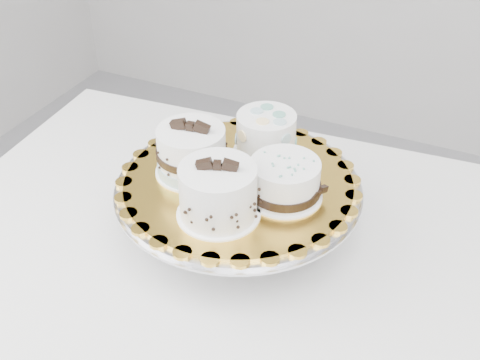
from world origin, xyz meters
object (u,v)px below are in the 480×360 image
at_px(cake_stand, 238,199).
at_px(table, 251,279).
at_px(cake_board, 238,181).
at_px(cake_ribbon, 285,181).
at_px(cake_dots, 266,134).
at_px(cake_banded, 192,153).
at_px(cake_swirl, 218,193).

bearing_deg(cake_stand, table, -14.82).
distance_m(cake_board, cake_ribbon, 0.09).
bearing_deg(cake_board, table, -14.82).
relative_size(table, cake_dots, 9.64).
relative_size(cake_banded, cake_dots, 1.02).
distance_m(cake_swirl, cake_dots, 0.18).
bearing_deg(cake_swirl, cake_dots, 70.78).
xyz_separation_m(cake_stand, cake_banded, (-0.08, -0.01, 0.07)).
distance_m(cake_stand, cake_ribbon, 0.11).
xyz_separation_m(cake_stand, cake_dots, (0.01, 0.09, 0.08)).
height_order(cake_board, cake_swirl, cake_swirl).
distance_m(table, cake_board, 0.20).
bearing_deg(cake_banded, cake_swirl, -51.03).
height_order(cake_stand, cake_banded, cake_banded).
relative_size(cake_stand, cake_board, 1.09).
bearing_deg(cake_swirl, cake_ribbon, 29.17).
distance_m(cake_swirl, cake_banded, 0.12).
bearing_deg(table, cake_stand, 161.08).
bearing_deg(cake_swirl, cake_stand, 76.45).
relative_size(cake_banded, cake_ribbon, 0.92).
relative_size(cake_swirl, cake_dots, 1.19).
xyz_separation_m(cake_banded, cake_dots, (0.08, 0.10, 0.00)).
xyz_separation_m(cake_board, cake_swirl, (0.01, -0.09, 0.04)).
height_order(cake_stand, cake_ribbon, cake_ribbon).
bearing_deg(cake_ribbon, table, -162.15).
bearing_deg(table, cake_dots, 97.42).
bearing_deg(cake_stand, cake_ribbon, -5.15).
relative_size(table, cake_banded, 9.48).
bearing_deg(cake_dots, cake_stand, -87.43).
relative_size(table, cake_stand, 2.94).
bearing_deg(cake_dots, cake_ribbon, -45.82).
xyz_separation_m(cake_swirl, cake_banded, (-0.09, 0.08, -0.00)).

